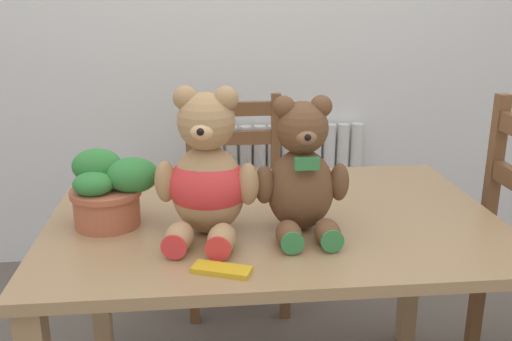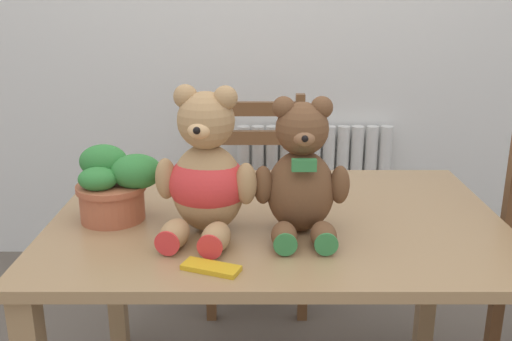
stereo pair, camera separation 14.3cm
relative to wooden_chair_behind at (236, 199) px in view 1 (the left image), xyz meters
name	(u,v)px [view 1 (the left image)]	position (x,y,z in m)	size (l,w,h in m)	color
radiator	(287,198)	(0.28, 0.37, -0.14)	(0.76, 0.10, 0.69)	silver
dining_table	(273,246)	(0.06, -0.81, 0.15)	(1.25, 0.86, 0.70)	#9E7A51
wooden_chair_behind	(236,199)	(0.00, 0.00, 0.00)	(0.42, 0.38, 0.89)	brown
teddy_bear_left	(207,177)	(-0.13, -0.92, 0.40)	(0.27, 0.30, 0.39)	tan
teddy_bear_right	(302,175)	(0.11, -0.92, 0.40)	(0.25, 0.24, 0.36)	brown
potted_plant	(109,190)	(-0.39, -0.84, 0.35)	(0.24, 0.19, 0.21)	#B25B3D
chocolate_bar	(222,270)	(-0.11, -1.14, 0.26)	(0.13, 0.05, 0.01)	gold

